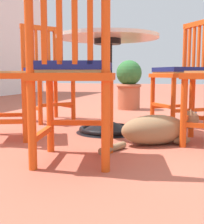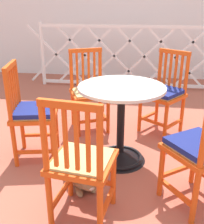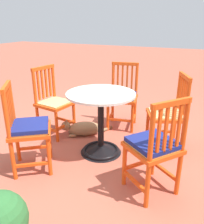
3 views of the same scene
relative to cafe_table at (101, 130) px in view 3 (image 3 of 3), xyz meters
The scene contains 8 objects.
ground_plane 0.31m from the cafe_table, 64.45° to the right, with size 24.00×24.00×0.00m, color #AD5642.
cafe_table is the anchor object (origin of this frame).
orange_chair_tucked_in 0.80m from the cafe_table, 121.83° to the left, with size 0.53×0.53×0.91m.
orange_chair_at_corner 0.83m from the cafe_table, behind, with size 0.47×0.47×0.91m.
orange_chair_by_planter 0.83m from the cafe_table, 104.10° to the right, with size 0.45×0.45×0.91m.
orange_chair_near_fence 0.81m from the cafe_table, 41.25° to the right, with size 0.56×0.56×0.91m.
orange_chair_facing_out 0.84m from the cafe_table, 59.14° to the left, with size 0.56×0.56×0.91m.
tabby_cat 0.55m from the cafe_table, 124.93° to the right, with size 0.56×0.55×0.23m.
Camera 3 is at (2.20, 1.17, 1.46)m, focal length 38.42 mm.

